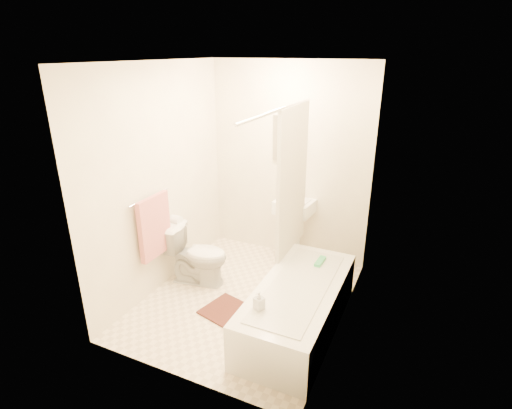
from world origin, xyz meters
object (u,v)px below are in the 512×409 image
at_px(toilet, 198,255).
at_px(bathtub, 298,307).
at_px(sink, 294,227).
at_px(bath_mat, 232,313).
at_px(soap_bottle, 259,301).

height_order(toilet, bathtub, toilet).
bearing_deg(sink, bath_mat, -92.34).
xyz_separation_m(bath_mat, soap_bottle, (0.48, -0.38, 0.53)).
xyz_separation_m(toilet, bathtub, (1.30, -0.30, -0.11)).
bearing_deg(sink, bathtub, -63.60).
bearing_deg(sink, toilet, -125.14).
bearing_deg(bathtub, bath_mat, -172.12).
relative_size(bathtub, bath_mat, 2.79).
xyz_separation_m(toilet, soap_bottle, (1.11, -0.78, 0.20)).
height_order(bath_mat, soap_bottle, soap_bottle).
distance_m(sink, bath_mat, 1.43).
bearing_deg(toilet, bathtub, -112.93).
distance_m(toilet, soap_bottle, 1.37).
height_order(sink, soap_bottle, sink).
height_order(toilet, soap_bottle, toilet).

